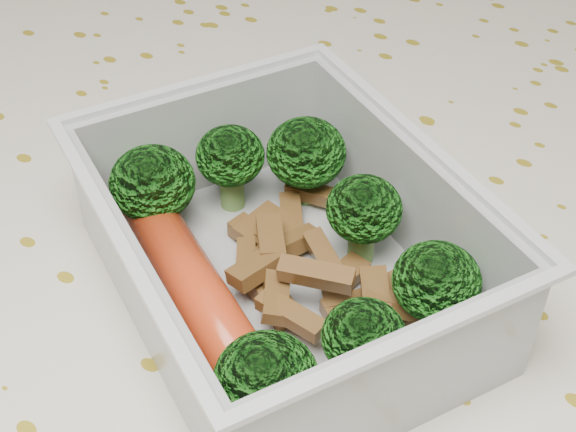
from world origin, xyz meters
The scene contains 6 objects.
dining_table centered at (0.00, 0.00, 0.67)m, with size 1.40×0.90×0.75m.
tablecloth centered at (0.00, 0.00, 0.72)m, with size 1.46×0.96×0.19m.
lunch_container centered at (0.01, -0.03, 0.78)m, with size 0.22×0.20×0.06m.
broccoli_florets centered at (0.01, -0.02, 0.79)m, with size 0.17×0.15×0.05m.
meat_pile centered at (0.02, -0.02, 0.77)m, with size 0.11×0.09×0.03m.
sausage centered at (0.00, -0.07, 0.77)m, with size 0.15×0.08×0.02m.
Camera 1 is at (0.16, -0.22, 1.02)m, focal length 50.00 mm.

